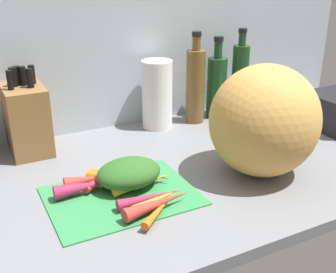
{
  "coord_description": "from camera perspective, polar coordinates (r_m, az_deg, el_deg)",
  "views": [
    {
      "loc": [
        -58.26,
        -93.53,
        53.72
      ],
      "look_at": [
        -12.71,
        -5.11,
        11.77
      ],
      "focal_mm": 44.98,
      "sensor_mm": 36.0,
      "label": 1
    }
  ],
  "objects": [
    {
      "name": "ground_plane",
      "position": [
        1.23,
        4.18,
        -3.82
      ],
      "size": [
        170.0,
        80.0,
        3.0
      ],
      "primitive_type": "cube",
      "color": "slate"
    },
    {
      "name": "wall_back",
      "position": [
        1.46,
        -3.5,
        13.49
      ],
      "size": [
        170.0,
        3.0,
        60.0
      ],
      "primitive_type": "cube",
      "color": "#ADB7C1",
      "rests_on": "ground_plane"
    },
    {
      "name": "cutting_board",
      "position": [
        1.05,
        -6.33,
        -7.91
      ],
      "size": [
        35.49,
        26.69,
        0.8
      ],
      "primitive_type": "cube",
      "color": "#338C4C",
      "rests_on": "ground_plane"
    },
    {
      "name": "carrot_0",
      "position": [
        1.0,
        -2.39,
        -8.25
      ],
      "size": [
        16.51,
        3.07,
        2.63
      ],
      "primitive_type": "cone",
      "rotation": [
        0.0,
        1.57,
        -0.03
      ],
      "color": "#B2264C",
      "rests_on": "cutting_board"
    },
    {
      "name": "carrot_1",
      "position": [
        1.11,
        -3.43,
        -4.82
      ],
      "size": [
        12.01,
        10.44,
        2.52
      ],
      "primitive_type": "cone",
      "rotation": [
        0.0,
        1.57,
        0.68
      ],
      "color": "red",
      "rests_on": "cutting_board"
    },
    {
      "name": "carrot_2",
      "position": [
        1.08,
        -10.96,
        -5.79
      ],
      "size": [
        11.41,
        4.19,
        3.45
      ],
      "primitive_type": "cone",
      "rotation": [
        0.0,
        1.57,
        -0.07
      ],
      "color": "red",
      "rests_on": "cutting_board"
    },
    {
      "name": "carrot_3",
      "position": [
        0.99,
        -1.39,
        -8.51
      ],
      "size": [
        14.5,
        5.88,
        2.35
      ],
      "primitive_type": "cone",
      "rotation": [
        0.0,
        1.57,
        0.25
      ],
      "color": "orange",
      "rests_on": "cutting_board"
    },
    {
      "name": "carrot_4",
      "position": [
        1.1,
        -2.18,
        -5.31
      ],
      "size": [
        8.65,
        9.28,
        2.26
      ],
      "primitive_type": "cone",
      "rotation": [
        0.0,
        1.57,
        -0.84
      ],
      "color": "red",
      "rests_on": "cutting_board"
    },
    {
      "name": "carrot_5",
      "position": [
        1.11,
        -7.2,
        -4.96
      ],
      "size": [
        12.07,
        7.85,
        3.31
      ],
      "primitive_type": "cone",
      "rotation": [
        0.0,
        1.57,
        0.42
      ],
      "color": "orange",
      "rests_on": "cutting_board"
    },
    {
      "name": "carrot_6",
      "position": [
        1.05,
        -10.86,
        -6.6
      ],
      "size": [
        16.39,
        4.18,
        3.52
      ],
      "primitive_type": "cone",
      "rotation": [
        0.0,
        1.57,
        -0.04
      ],
      "color": "#B2264C",
      "rests_on": "cutting_board"
    },
    {
      "name": "carrot_7",
      "position": [
        1.12,
        -7.2,
        -4.77
      ],
      "size": [
        13.22,
        7.48,
        2.28
      ],
      "primitive_type": "cone",
      "rotation": [
        0.0,
        1.57,
        -0.41
      ],
      "color": "orange",
      "rests_on": "cutting_board"
    },
    {
      "name": "carrot_8",
      "position": [
        1.1,
        -7.84,
        -5.35
      ],
      "size": [
        11.77,
        8.71,
        2.49
      ],
      "primitive_type": "cone",
      "rotation": [
        0.0,
        1.57,
        -0.56
      ],
      "color": "orange",
      "rests_on": "cutting_board"
    },
    {
      "name": "carrot_9",
      "position": [
        0.97,
        -1.34,
        -9.03
      ],
      "size": [
        18.07,
        5.83,
        3.29
      ],
      "primitive_type": "cone",
      "rotation": [
        0.0,
        1.57,
        0.15
      ],
      "color": "red",
      "rests_on": "cutting_board"
    },
    {
      "name": "carrot_10",
      "position": [
        1.09,
        -8.96,
        -5.67
      ],
      "size": [
        12.05,
        8.7,
        2.41
      ],
      "primitive_type": "cone",
      "rotation": [
        0.0,
        1.57,
        0.55
      ],
      "color": "red",
      "rests_on": "cutting_board"
    },
    {
      "name": "carrot_11",
      "position": [
        1.06,
        -3.39,
        -6.27
      ],
      "size": [
        16.75,
        4.33,
        2.51
      ],
      "primitive_type": "cone",
      "rotation": [
        0.0,
        1.57,
        0.11
      ],
      "color": "orange",
      "rests_on": "cutting_board"
    },
    {
      "name": "carrot_12",
      "position": [
        0.96,
        -1.11,
        -9.78
      ],
      "size": [
        12.98,
        10.8,
        2.0
      ],
      "primitive_type": "cone",
      "rotation": [
        0.0,
        1.57,
        0.67
      ],
      "color": "orange",
      "rests_on": "cutting_board"
    },
    {
      "name": "carrot_greens_pile",
      "position": [
        1.06,
        -5.33,
        -4.95
      ],
      "size": [
        16.48,
        12.67,
        6.97
      ],
      "primitive_type": "ellipsoid",
      "color": "#2D6023",
      "rests_on": "cutting_board"
    },
    {
      "name": "winter_squash",
      "position": [
        1.13,
        12.9,
        2.08
      ],
      "size": [
        29.32,
        28.24,
        29.78
      ],
      "primitive_type": "ellipsoid",
      "color": "gold",
      "rests_on": "ground_plane"
    },
    {
      "name": "knife_block",
      "position": [
        1.31,
        -18.6,
        2.36
      ],
      "size": [
        11.35,
        16.93,
        25.77
      ],
      "color": "brown",
      "rests_on": "ground_plane"
    },
    {
      "name": "paper_towel_roll",
      "position": [
        1.43,
        -1.48,
        5.71
      ],
      "size": [
        10.25,
        10.25,
        23.18
      ],
      "primitive_type": "cylinder",
      "color": "white",
      "rests_on": "ground_plane"
    },
    {
      "name": "bottle_0",
      "position": [
        1.48,
        3.73,
        7.01
      ],
      "size": [
        6.57,
        6.57,
        31.75
      ],
      "color": "brown",
      "rests_on": "ground_plane"
    },
    {
      "name": "bottle_1",
      "position": [
        1.54,
        6.6,
        6.87
      ],
      "size": [
        7.04,
        7.04,
        29.27
      ],
      "color": "#19421E",
      "rests_on": "ground_plane"
    },
    {
      "name": "bottle_2",
      "position": [
        1.57,
        9.68,
        7.69
      ],
      "size": [
        6.05,
        6.05,
        31.7
      ],
      "color": "#19421E",
      "rests_on": "ground_plane"
    }
  ]
}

